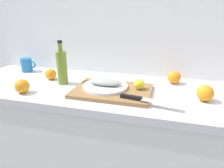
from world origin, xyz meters
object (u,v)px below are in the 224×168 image
cutting_board (112,91)px  fish_fillet (105,82)px  white_plate (105,86)px  orange_0 (22,86)px  chef_knife (141,99)px  coffee_mug_0 (27,65)px  olive_oil_bottle (62,67)px  lemon_0 (139,84)px

cutting_board → fish_fillet: (-0.04, 0.01, 0.04)m
white_plate → orange_0: size_ratio=3.22×
chef_knife → coffee_mug_0: 0.98m
orange_0 → white_plate: bearing=19.2°
orange_0 → olive_oil_bottle: bearing=55.3°
cutting_board → coffee_mug_0: bearing=161.9°
cutting_board → orange_0: size_ratio=5.42×
coffee_mug_0 → chef_knife: bearing=-21.2°
cutting_board → olive_oil_bottle: olive_oil_bottle is taller
orange_0 → cutting_board: bearing=16.1°
chef_knife → lemon_0: lemon_0 is taller
cutting_board → white_plate: size_ratio=1.68×
fish_fillet → olive_oil_bottle: size_ratio=0.71×
white_plate → orange_0: bearing=-160.8°
fish_fillet → orange_0: 0.46m
lemon_0 → fish_fillet: bearing=-172.4°
chef_knife → olive_oil_bottle: bearing=169.9°
cutting_board → olive_oil_bottle: 0.36m
fish_fillet → lemon_0: lemon_0 is taller
lemon_0 → orange_0: 0.65m
olive_oil_bottle → orange_0: 0.26m
fish_fillet → olive_oil_bottle: (-0.29, 0.05, 0.06)m
olive_oil_bottle → coffee_mug_0: 0.43m
cutting_board → orange_0: 0.50m
lemon_0 → olive_oil_bottle: olive_oil_bottle is taller
chef_knife → coffee_mug_0: size_ratio=2.43×
white_plate → lemon_0: 0.19m
white_plate → coffee_mug_0: size_ratio=2.13×
cutting_board → coffee_mug_0: coffee_mug_0 is taller
cutting_board → fish_fillet: bearing=162.4°
cutting_board → chef_knife: size_ratio=1.48×
fish_fillet → lemon_0: bearing=7.6°
orange_0 → chef_knife: bearing=2.1°
coffee_mug_0 → orange_0: size_ratio=1.51×
lemon_0 → cutting_board: bearing=-164.9°
lemon_0 → orange_0: (-0.62, -0.18, -0.01)m
chef_knife → orange_0: bearing=-168.8°
lemon_0 → orange_0: same height
chef_knife → lemon_0: size_ratio=4.97×
coffee_mug_0 → olive_oil_bottle: bearing=-23.7°
cutting_board → chef_knife: chef_knife is taller
chef_knife → coffee_mug_0: coffee_mug_0 is taller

